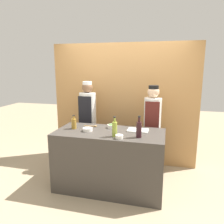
{
  "coord_description": "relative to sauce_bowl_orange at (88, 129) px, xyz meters",
  "views": [
    {
      "loc": [
        0.84,
        -3.17,
        1.96
      ],
      "look_at": [
        0.0,
        0.16,
        1.23
      ],
      "focal_mm": 35.0,
      "sensor_mm": 36.0,
      "label": 1
    }
  ],
  "objects": [
    {
      "name": "bottle_oil",
      "position": [
        0.47,
        -0.16,
        0.09
      ],
      "size": [
        0.07,
        0.07,
        0.3
      ],
      "color": "olive",
      "rests_on": "counter"
    },
    {
      "name": "chef_left",
      "position": [
        -0.27,
        0.75,
        -0.06
      ],
      "size": [
        0.32,
        0.32,
        1.68
      ],
      "color": "#28282D",
      "rests_on": "ground_plane"
    },
    {
      "name": "cutting_board",
      "position": [
        0.77,
        0.2,
        -0.02
      ],
      "size": [
        0.32,
        0.21,
        0.02
      ],
      "color": "white",
      "rests_on": "counter"
    },
    {
      "name": "bottle_vinegar",
      "position": [
        -0.27,
        0.08,
        0.06
      ],
      "size": [
        0.08,
        0.08,
        0.23
      ],
      "color": "olive",
      "rests_on": "counter"
    },
    {
      "name": "counter",
      "position": [
        0.34,
        0.06,
        -0.51
      ],
      "size": [
        1.7,
        0.8,
        0.95
      ],
      "color": "#3D3833",
      "rests_on": "ground_plane"
    },
    {
      "name": "bottle_wine",
      "position": [
        0.82,
        -0.11,
        0.09
      ],
      "size": [
        0.08,
        0.08,
        0.32
      ],
      "color": "black",
      "rests_on": "counter"
    },
    {
      "name": "wooden_spoon",
      "position": [
        -0.02,
        0.27,
        -0.02
      ],
      "size": [
        0.23,
        0.04,
        0.02
      ],
      "color": "#B2844C",
      "rests_on": "counter"
    },
    {
      "name": "sauce_bowl_orange",
      "position": [
        0.0,
        0.0,
        0.0
      ],
      "size": [
        0.15,
        0.15,
        0.05
      ],
      "color": "white",
      "rests_on": "counter"
    },
    {
      "name": "cabinet_wall",
      "position": [
        0.34,
        1.2,
        0.22
      ],
      "size": [
        2.9,
        0.18,
        2.4
      ],
      "color": "#B7844C",
      "rests_on": "ground_plane"
    },
    {
      "name": "sauce_bowl_green",
      "position": [
        0.32,
        0.27,
        0.0
      ],
      "size": [
        0.13,
        0.13,
        0.06
      ],
      "color": "white",
      "rests_on": "counter"
    },
    {
      "name": "ground_plane",
      "position": [
        0.34,
        0.06,
        -0.98
      ],
      "size": [
        14.0,
        14.0,
        0.0
      ],
      "primitive_type": "plane",
      "color": "tan"
    },
    {
      "name": "chef_right",
      "position": [
        0.95,
        0.75,
        -0.08
      ],
      "size": [
        0.31,
        0.31,
        1.63
      ],
      "color": "#28282D",
      "rests_on": "ground_plane"
    },
    {
      "name": "sauce_bowl_brown",
      "position": [
        0.56,
        -0.23,
        0.0
      ],
      "size": [
        0.11,
        0.11,
        0.06
      ],
      "color": "white",
      "rests_on": "counter"
    }
  ]
}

